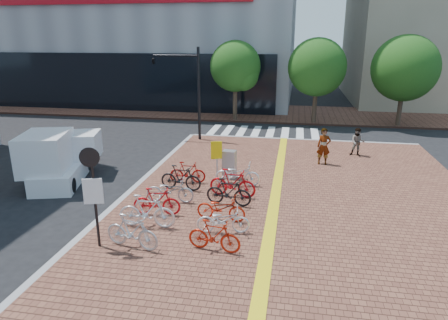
% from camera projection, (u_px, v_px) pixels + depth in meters
% --- Properties ---
extents(ground, '(120.00, 120.00, 0.00)m').
position_uv_depth(ground, '(216.00, 220.00, 14.33)').
color(ground, black).
rests_on(ground, ground).
extents(tactile_strip, '(0.40, 34.00, 0.01)m').
position_uv_depth(tactile_strip, '(257.00, 313.00, 9.25)').
color(tactile_strip, yellow).
rests_on(tactile_strip, sidewalk).
extents(kerb_west, '(0.25, 34.00, 0.15)m').
position_uv_depth(kerb_west, '(26.00, 288.00, 10.29)').
color(kerb_west, gray).
rests_on(kerb_west, ground).
extents(kerb_north, '(14.00, 0.25, 0.15)m').
position_uv_depth(kerb_north, '(300.00, 140.00, 25.08)').
color(kerb_north, gray).
rests_on(kerb_north, ground).
extents(far_sidewalk, '(70.00, 8.00, 0.15)m').
position_uv_depth(far_sidewalk, '(264.00, 113.00, 34.06)').
color(far_sidewalk, brown).
rests_on(far_sidewalk, ground).
extents(crosswalk, '(7.50, 4.00, 0.01)m').
position_uv_depth(crosswalk, '(263.00, 133.00, 27.41)').
color(crosswalk, silver).
rests_on(crosswalk, ground).
extents(street_trees, '(16.20, 4.60, 6.35)m').
position_uv_depth(street_trees, '(332.00, 69.00, 28.68)').
color(street_trees, '#38281E').
rests_on(street_trees, far_sidewalk).
extents(bike_0, '(1.86, 0.85, 1.08)m').
position_uv_depth(bike_0, '(132.00, 232.00, 11.98)').
color(bike_0, silver).
rests_on(bike_0, sidewalk).
extents(bike_1, '(1.94, 0.62, 1.16)m').
position_uv_depth(bike_1, '(147.00, 211.00, 13.29)').
color(bike_1, silver).
rests_on(bike_1, sidewalk).
extents(bike_2, '(1.75, 0.67, 1.03)m').
position_uv_depth(bike_2, '(157.00, 201.00, 14.24)').
color(bike_2, red).
rests_on(bike_2, sidewalk).
extents(bike_3, '(1.90, 0.79, 0.97)m').
position_uv_depth(bike_3, '(170.00, 190.00, 15.36)').
color(bike_3, '#A9A9AD').
rests_on(bike_3, sidewalk).
extents(bike_4, '(1.82, 0.67, 1.07)m').
position_uv_depth(bike_4, '(181.00, 178.00, 16.60)').
color(bike_4, black).
rests_on(bike_4, sidewalk).
extents(bike_5, '(1.62, 0.59, 0.95)m').
position_uv_depth(bike_5, '(188.00, 172.00, 17.44)').
color(bike_5, '#A80F0C').
rests_on(bike_5, sidewalk).
extents(bike_6, '(1.69, 0.69, 0.98)m').
position_uv_depth(bike_6, '(214.00, 236.00, 11.83)').
color(bike_6, '#AC1F0C').
rests_on(bike_6, sidewalk).
extents(bike_7, '(1.79, 0.86, 0.90)m').
position_uv_depth(bike_7, '(223.00, 220.00, 12.95)').
color(bike_7, white).
rests_on(bike_7, sidewalk).
extents(bike_8, '(1.78, 0.76, 0.91)m').
position_uv_depth(bike_8, '(221.00, 208.00, 13.84)').
color(bike_8, red).
rests_on(bike_8, sidewalk).
extents(bike_9, '(1.81, 0.71, 1.06)m').
position_uv_depth(bike_9, '(229.00, 192.00, 15.08)').
color(bike_9, black).
rests_on(bike_9, sidewalk).
extents(bike_10, '(1.96, 0.79, 1.15)m').
position_uv_depth(bike_10, '(232.00, 183.00, 15.88)').
color(bike_10, red).
rests_on(bike_10, sidewalk).
extents(bike_11, '(1.94, 0.70, 1.02)m').
position_uv_depth(bike_11, '(237.00, 174.00, 17.12)').
color(bike_11, white).
rests_on(bike_11, sidewalk).
extents(pedestrian_a, '(0.69, 0.47, 1.84)m').
position_uv_depth(pedestrian_a, '(324.00, 146.00, 19.88)').
color(pedestrian_a, gray).
rests_on(pedestrian_a, sidewalk).
extents(pedestrian_b, '(0.83, 0.70, 1.52)m').
position_uv_depth(pedestrian_b, '(358.00, 142.00, 21.37)').
color(pedestrian_b, '#454957').
rests_on(pedestrian_b, sidewalk).
extents(utility_box, '(0.64, 0.50, 1.28)m').
position_uv_depth(utility_box, '(229.00, 164.00, 18.01)').
color(utility_box, '#A7A7AB').
rests_on(utility_box, sidewalk).
extents(yellow_sign, '(0.48, 0.21, 1.81)m').
position_uv_depth(yellow_sign, '(217.00, 154.00, 17.43)').
color(yellow_sign, '#B7B7BC').
rests_on(yellow_sign, sidewalk).
extents(notice_sign, '(0.57, 0.21, 3.15)m').
position_uv_depth(notice_sign, '(93.00, 186.00, 11.62)').
color(notice_sign, black).
rests_on(notice_sign, sidewalk).
extents(traffic_light_pole, '(3.00, 1.16, 5.59)m').
position_uv_depth(traffic_light_pole, '(178.00, 76.00, 24.13)').
color(traffic_light_pole, black).
rests_on(traffic_light_pole, sidewalk).
extents(box_truck, '(2.84, 4.44, 2.38)m').
position_uv_depth(box_truck, '(60.00, 158.00, 17.77)').
color(box_truck, silver).
rests_on(box_truck, ground).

